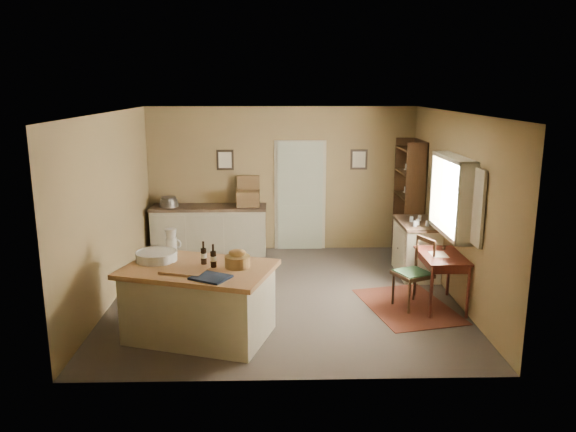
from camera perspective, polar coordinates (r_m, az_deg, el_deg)
name	(u,v)px	position (r m, az deg, el deg)	size (l,w,h in m)	color
ground	(284,295)	(8.51, -0.38, -8.02)	(5.00, 5.00, 0.00)	#4B4139
wall_back	(282,179)	(10.58, -0.66, 3.76)	(5.00, 0.10, 2.70)	olive
wall_front	(289,259)	(5.71, 0.09, -4.42)	(5.00, 0.10, 2.70)	olive
wall_left	(110,208)	(8.45, -17.59, 0.76)	(0.10, 5.00, 2.70)	olive
wall_right	(455,206)	(8.54, 16.62, 0.95)	(0.10, 5.00, 2.70)	olive
ceiling	(284,113)	(7.95, -0.41, 10.45)	(5.00, 5.00, 0.00)	silver
door	(300,195)	(10.61, 1.24, 2.17)	(0.97, 0.06, 2.11)	#A6AC93
framed_prints	(292,160)	(10.51, 0.43, 5.74)	(2.82, 0.02, 0.38)	black
window	(455,196)	(8.30, 16.62, 2.01)	(0.25, 1.99, 1.12)	#BCB096
work_island	(199,300)	(7.12, -9.06, -8.38)	(2.04, 1.64, 1.20)	#BCB096
sideboard	(210,228)	(10.53, -7.94, -1.24)	(2.12, 0.60, 1.18)	#BCB096
rug	(407,306)	(8.27, 12.05, -8.93)	(1.10, 1.60, 0.01)	#572417
writing_desk	(442,261)	(8.17, 15.35, -4.44)	(0.57, 0.94, 0.82)	#37130D
desk_chair	(413,274)	(8.10, 12.54, -5.80)	(0.45, 0.45, 0.97)	black
right_cabinet	(416,248)	(9.51, 12.89, -3.17)	(0.60, 1.07, 0.99)	#BCB096
shelving_unit	(411,199)	(10.44, 12.42, 1.71)	(0.36, 0.96, 2.13)	black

